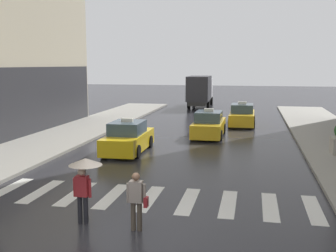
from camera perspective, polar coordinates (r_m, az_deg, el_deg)
The scene contains 8 objects.
ground_plane at distance 11.74m, azimuth -6.30°, elevation -14.47°, with size 160.00×160.00×0.00m, color #26262B.
crosswalk_markings at distance 14.44m, azimuth -2.60°, elevation -9.95°, with size 11.30×2.80×0.01m.
taxi_lead at distance 21.76m, azimuth -5.55°, elevation -1.71°, with size 1.99×4.57×1.80m.
taxi_second at distance 26.40m, azimuth 5.65°, elevation 0.10°, with size 1.95×4.55×1.80m.
taxi_third at distance 31.63m, azimuth 10.19°, elevation 1.40°, with size 1.93×4.54×1.80m.
box_truck at distance 44.15m, azimuth 4.45°, elevation 4.97°, with size 2.41×7.59×3.35m.
pedestrian_with_umbrella at distance 12.07m, azimuth -11.50°, elevation -6.34°, with size 0.96×0.96×1.94m.
pedestrian_with_handbag at distance 11.54m, azimuth -4.35°, elevation -9.90°, with size 0.60×0.24×1.65m.
Camera 1 is at (3.38, -10.27, 4.58)m, focal length 44.12 mm.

